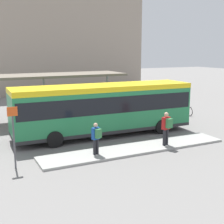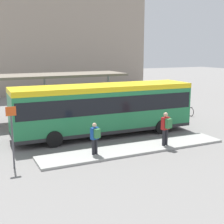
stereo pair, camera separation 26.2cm
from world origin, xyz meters
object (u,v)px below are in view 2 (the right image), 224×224
object	(u,v)px
city_bus	(104,106)
pedestrian_companion	(166,127)
bicycle_green	(182,109)
potted_planter_far_side	(68,118)
platform_sign	(12,135)
potted_planter_near_shelter	(27,119)
pedestrian_waiting	(95,137)
bicycle_black	(187,111)

from	to	relation	value
city_bus	pedestrian_companion	distance (m)	4.31
bicycle_green	pedestrian_companion	bearing A→B (deg)	-34.93
potted_planter_far_side	platform_sign	bearing A→B (deg)	-126.05
city_bus	pedestrian_companion	bearing A→B (deg)	-61.13
platform_sign	city_bus	bearing A→B (deg)	29.99
city_bus	bicycle_green	world-z (taller)	city_bus
bicycle_green	potted_planter_near_shelter	bearing A→B (deg)	-81.99
pedestrian_companion	platform_sign	size ratio (longest dim) A/B	0.65
pedestrian_waiting	potted_planter_far_side	xyz separation A→B (m)	(0.57, 6.22, -0.35)
bicycle_black	potted_planter_far_side	distance (m)	9.96
bicycle_green	city_bus	bearing A→B (deg)	-60.90
city_bus	potted_planter_far_side	size ratio (longest dim) A/B	8.20
bicycle_black	bicycle_green	world-z (taller)	same
bicycle_black	potted_planter_near_shelter	bearing A→B (deg)	-91.36
bicycle_green	potted_planter_near_shelter	xyz separation A→B (m)	(-12.65, 0.01, 0.33)
bicycle_black	potted_planter_far_side	size ratio (longest dim) A/B	1.27
city_bus	potted_planter_near_shelter	size ratio (longest dim) A/B	8.34
pedestrian_waiting	platform_sign	distance (m)	3.90
city_bus	bicycle_green	xyz separation A→B (m)	(8.55, 3.29, -1.45)
city_bus	bicycle_green	size ratio (longest dim) A/B	6.48
city_bus	bicycle_black	bearing A→B (deg)	18.48
bicycle_green	bicycle_black	bearing A→B (deg)	3.66
pedestrian_companion	bicycle_black	world-z (taller)	pedestrian_companion
pedestrian_companion	potted_planter_far_side	size ratio (longest dim) A/B	1.34
potted_planter_far_side	platform_sign	distance (m)	7.59
city_bus	pedestrian_waiting	bearing A→B (deg)	-118.59
pedestrian_companion	potted_planter_far_side	xyz separation A→B (m)	(-3.42, 6.47, -0.47)
pedestrian_companion	potted_planter_far_side	world-z (taller)	pedestrian_companion
city_bus	potted_planter_far_side	distance (m)	3.27
pedestrian_waiting	platform_sign	bearing A→B (deg)	71.12
platform_sign	pedestrian_waiting	bearing A→B (deg)	-1.84
potted_planter_far_side	pedestrian_companion	bearing A→B (deg)	-62.10
pedestrian_waiting	potted_planter_near_shelter	distance (m)	7.14
potted_planter_near_shelter	bicycle_black	bearing A→B (deg)	-3.12
pedestrian_waiting	pedestrian_companion	xyz separation A→B (m)	(4.00, -0.25, 0.13)
potted_planter_far_side	platform_sign	world-z (taller)	platform_sign
pedestrian_companion	platform_sign	distance (m)	7.88
city_bus	bicycle_black	world-z (taller)	city_bus
potted_planter_near_shelter	platform_sign	size ratio (longest dim) A/B	0.48
bicycle_black	potted_planter_near_shelter	xyz separation A→B (m)	(-12.59, 0.69, 0.33)
city_bus	pedestrian_waiting	world-z (taller)	city_bus
pedestrian_companion	platform_sign	xyz separation A→B (m)	(-7.86, 0.37, 0.40)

